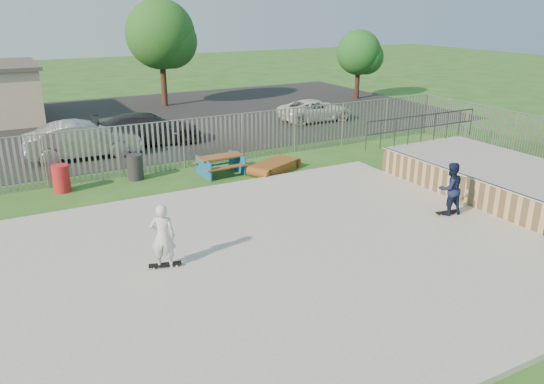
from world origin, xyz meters
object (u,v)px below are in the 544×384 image
car_white (315,110)px  tree_right (359,53)px  car_dark (148,129)px  car_silver (83,140)px  tree_mid (160,35)px  picnic_table (221,165)px  funbox (275,167)px  skater_navy (450,189)px  trash_bin_grey (135,167)px  skater_white (163,236)px  trash_bin_red (61,179)px

car_white → tree_right: (6.73, 5.05, 2.54)m
car_dark → car_silver: bearing=117.8°
tree_mid → picnic_table: bearing=-99.8°
tree_mid → funbox: bearing=-92.3°
tree_right → skater_navy: 22.37m
car_dark → tree_right: tree_right is taller
picnic_table → trash_bin_grey: trash_bin_grey is taller
funbox → car_white: (6.70, 7.39, 0.43)m
funbox → skater_white: 8.91m
trash_bin_grey → car_silver: car_silver is taller
trash_bin_grey → tree_mid: (5.77, 14.50, 4.02)m
car_white → skater_white: bearing=136.9°
car_silver → skater_white: (-0.16, -11.81, 0.17)m
trash_bin_grey → car_white: size_ratio=0.22×
tree_right → skater_white: tree_right is taller
tree_mid → trash_bin_grey: bearing=-111.7°
picnic_table → car_dark: bearing=97.8°
trash_bin_red → car_silver: (1.50, 4.23, 0.31)m
funbox → trash_bin_red: (-7.79, 1.47, 0.29)m
car_silver → car_dark: size_ratio=0.95×
skater_navy → car_dark: bearing=-59.3°
trash_bin_red → car_silver: bearing=70.4°
tree_mid → skater_white: bearing=-107.7°
car_silver → trash_bin_grey: bearing=-162.6°
car_white → tree_right: bearing=-52.0°
car_white → tree_mid: size_ratio=0.65×
car_silver → skater_white: 11.81m
funbox → trash_bin_red: size_ratio=2.24×
car_silver → skater_white: bearing=-179.4°
picnic_table → car_dark: 6.15m
skater_white → funbox: bearing=-111.7°
picnic_table → tree_mid: (2.66, 15.43, 4.13)m
funbox → tree_right: tree_right is taller
tree_mid → skater_navy: tree_mid is taller
car_silver → tree_right: tree_right is taller
car_silver → car_dark: (3.12, 1.03, -0.06)m
picnic_table → skater_white: skater_white is taller
picnic_table → car_silver: car_silver is taller
car_white → tree_mid: bearing=35.8°
car_silver → skater_navy: 15.26m
trash_bin_grey → skater_navy: skater_navy is taller
car_silver → car_white: (12.98, 1.70, -0.18)m
picnic_table → tree_right: (15.44, 11.74, 2.79)m
trash_bin_grey → tree_mid: bearing=68.3°
car_white → skater_navy: (-4.33, -14.27, 0.35)m
funbox → trash_bin_red: bearing=144.7°
picnic_table → tree_right: tree_right is taller
trash_bin_red → skater_navy: bearing=-39.4°
trash_bin_red → car_white: 15.65m
car_dark → tree_right: (16.59, 5.71, 2.42)m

